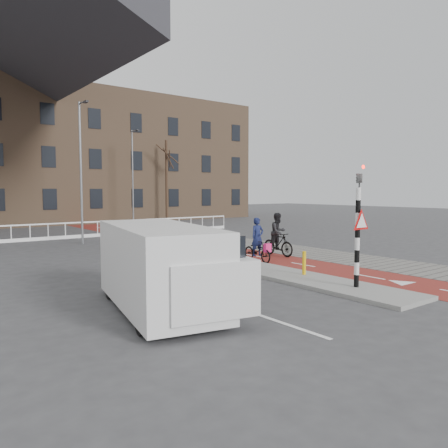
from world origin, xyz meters
TOP-DOWN VIEW (x-y plane):
  - ground at (0.00, 0.00)m, footprint 120.00×120.00m
  - bike_lane at (1.50, 10.00)m, footprint 2.50×60.00m
  - sidewalk at (4.30, 10.00)m, footprint 3.00×60.00m
  - curb_island at (-0.70, 4.00)m, footprint 1.80×16.00m
  - traffic_signal at (-0.60, -2.02)m, footprint 0.80×0.80m
  - bollard at (-0.40, 0.20)m, footprint 0.12×0.12m
  - cyclist_near at (0.55, 3.60)m, footprint 0.73×1.75m
  - cyclist_far at (2.35, 4.26)m, footprint 0.83×1.79m
  - van at (-6.16, -0.34)m, footprint 2.88×5.12m
  - railing at (-5.00, 17.00)m, footprint 28.00×0.10m
  - townhouse_row at (-3.00, 32.00)m, footprint 46.00×10.00m
  - tree_right at (8.93, 25.59)m, footprint 0.24×0.24m
  - streetlight_near at (-3.08, 13.81)m, footprint 0.12×0.12m
  - streetlight_right at (4.86, 24.13)m, footprint 0.12×0.12m

SIDE VIEW (x-z plane):
  - ground at x=0.00m, z-range 0.00..0.00m
  - bike_lane at x=1.50m, z-range 0.00..0.01m
  - sidewalk at x=4.30m, z-range 0.00..0.01m
  - curb_island at x=-0.70m, z-range 0.00..0.12m
  - railing at x=-5.00m, z-range -0.19..0.80m
  - bollard at x=-0.40m, z-range 0.12..0.90m
  - cyclist_near at x=0.55m, z-range -0.29..1.51m
  - cyclist_far at x=2.35m, z-range -0.15..1.76m
  - van at x=-6.16m, z-range 0.06..2.13m
  - traffic_signal at x=-0.60m, z-range 0.15..3.83m
  - tree_right at x=8.93m, z-range 0.00..7.49m
  - streetlight_near at x=-3.08m, z-range 0.00..7.61m
  - streetlight_right at x=4.86m, z-range 0.00..7.90m
  - townhouse_row at x=-3.00m, z-range -0.14..15.76m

